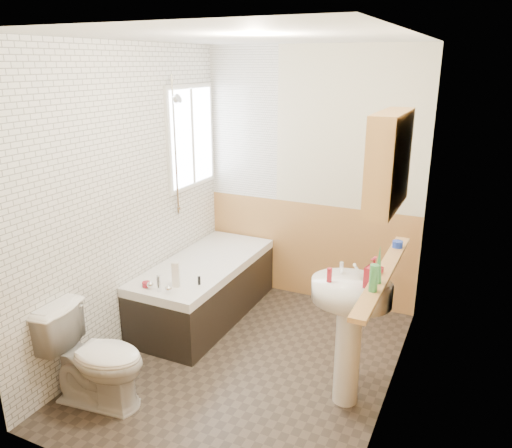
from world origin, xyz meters
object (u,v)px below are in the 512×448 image
object	(u,v)px
bathtub	(205,287)
toilet	(96,358)
sink	(350,317)
pine_shelf	(384,273)
medicine_cabinet	(389,161)

from	to	relation	value
bathtub	toilet	bearing A→B (deg)	-91.19
sink	toilet	bearing A→B (deg)	-144.87
sink	pine_shelf	bearing A→B (deg)	14.39
toilet	pine_shelf	world-z (taller)	pine_shelf
bathtub	pine_shelf	size ratio (longest dim) A/B	1.14
sink	pine_shelf	world-z (taller)	sink
toilet	pine_shelf	size ratio (longest dim) A/B	0.52
medicine_cabinet	sink	bearing A→B (deg)	-176.45
pine_shelf	medicine_cabinet	size ratio (longest dim) A/B	2.17
bathtub	medicine_cabinet	distance (m)	2.38
pine_shelf	medicine_cabinet	distance (m)	0.73
bathtub	medicine_cabinet	world-z (taller)	medicine_cabinet
pine_shelf	bathtub	bearing A→B (deg)	159.44
sink	pine_shelf	size ratio (longest dim) A/B	0.75
toilet	medicine_cabinet	distance (m)	2.39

